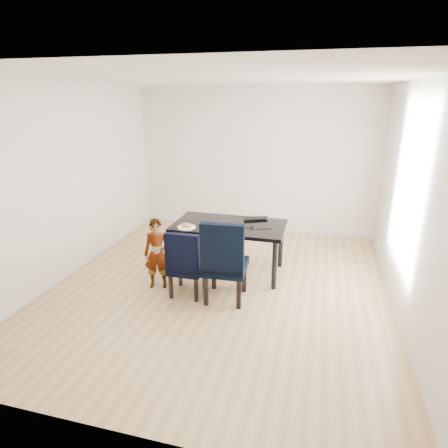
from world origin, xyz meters
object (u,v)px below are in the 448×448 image
(dining_table, at_px, (229,248))
(laptop, at_px, (255,218))
(chair_left, at_px, (187,262))
(plate, at_px, (186,227))
(child, at_px, (157,254))
(chair_right, at_px, (226,259))

(dining_table, relative_size, laptop, 4.32)
(chair_left, xyz_separation_m, plate, (-0.17, 0.47, 0.30))
(child, bearing_deg, chair_right, -19.13)
(chair_right, xyz_separation_m, child, (-0.97, 0.07, -0.06))
(child, distance_m, laptop, 1.58)
(dining_table, distance_m, laptop, 0.61)
(dining_table, bearing_deg, chair_left, -115.29)
(dining_table, relative_size, chair_left, 1.77)
(chair_right, relative_size, laptop, 2.96)
(chair_right, bearing_deg, child, 172.83)
(chair_left, bearing_deg, plate, 109.03)
(chair_left, bearing_deg, laptop, 57.76)
(chair_right, relative_size, plate, 4.25)
(child, bearing_deg, laptop, 28.06)
(plate, distance_m, laptop, 1.08)
(plate, bearing_deg, child, -125.23)
(laptop, bearing_deg, child, 16.28)
(dining_table, bearing_deg, child, -139.26)
(dining_table, bearing_deg, laptop, 48.51)
(child, bearing_deg, chair_left, -23.75)
(dining_table, distance_m, plate, 0.73)
(chair_right, height_order, plate, chair_right)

